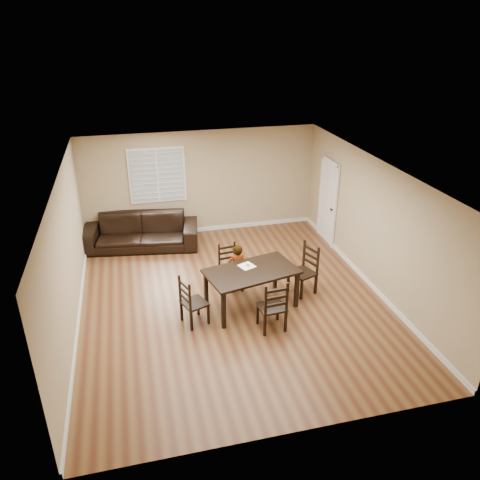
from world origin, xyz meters
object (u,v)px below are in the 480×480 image
(child, at_px, (237,269))
(donut, at_px, (248,265))
(dining_table, at_px, (251,274))
(chair_far, at_px, (274,310))
(sofa, at_px, (141,232))
(chair_right, at_px, (307,270))
(chair_left, at_px, (189,304))
(chair_near, at_px, (228,265))

(child, distance_m, donut, 0.52)
(dining_table, bearing_deg, child, 90.00)
(dining_table, height_order, chair_far, chair_far)
(dining_table, distance_m, sofa, 3.80)
(dining_table, distance_m, chair_right, 1.34)
(chair_right, height_order, child, child)
(dining_table, distance_m, chair_left, 1.34)
(donut, relative_size, sofa, 0.03)
(chair_far, xyz_separation_m, sofa, (-2.14, 4.15, -0.06))
(dining_table, xyz_separation_m, child, (-0.14, 0.61, -0.19))
(chair_near, xyz_separation_m, sofa, (-1.72, 2.19, -0.00))
(donut, bearing_deg, chair_left, -158.15)
(donut, bearing_deg, chair_near, 103.60)
(dining_table, height_order, child, child)
(chair_left, distance_m, child, 1.46)
(chair_left, distance_m, sofa, 3.62)
(sofa, bearing_deg, chair_left, -70.15)
(child, xyz_separation_m, sofa, (-1.81, 2.64, -0.13))
(chair_near, xyz_separation_m, chair_right, (1.51, -0.75, 0.07))
(chair_left, bearing_deg, chair_right, -96.85)
(dining_table, relative_size, chair_near, 2.12)
(donut, bearing_deg, sofa, 122.27)
(chair_left, bearing_deg, chair_near, -57.79)
(child, relative_size, sofa, 0.39)
(chair_far, bearing_deg, chair_left, -26.35)
(dining_table, bearing_deg, donut, 83.66)
(chair_right, bearing_deg, child, -122.64)
(chair_left, bearing_deg, donut, -88.59)
(dining_table, height_order, donut, donut)
(chair_near, distance_m, sofa, 2.78)
(donut, bearing_deg, child, 105.72)
(chair_right, bearing_deg, chair_left, -97.07)
(chair_right, bearing_deg, sofa, -152.91)
(dining_table, bearing_deg, chair_near, 89.47)
(chair_near, relative_size, chair_far, 0.87)
(donut, bearing_deg, chair_right, 5.07)
(sofa, bearing_deg, child, -46.43)
(sofa, bearing_deg, chair_far, -53.66)
(chair_near, xyz_separation_m, child, (0.09, -0.45, 0.13))
(chair_far, distance_m, chair_right, 1.63)
(chair_far, bearing_deg, sofa, -67.09)
(chair_near, xyz_separation_m, chair_left, (-1.04, -1.37, 0.04))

